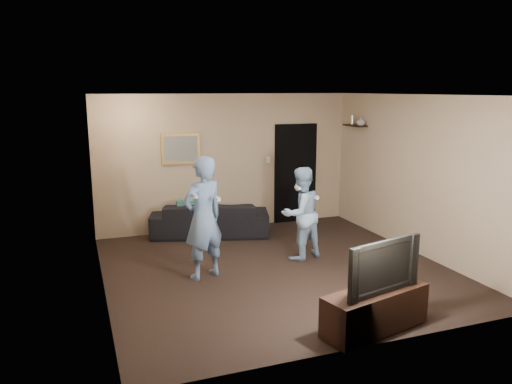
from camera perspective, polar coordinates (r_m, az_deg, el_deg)
name	(u,v)px	position (r m, az deg, el deg)	size (l,w,h in m)	color
ground	(275,269)	(7.69, 2.24, -8.74)	(5.00, 5.00, 0.00)	black
ceiling	(277,95)	(7.21, 2.40, 11.02)	(5.00, 5.00, 0.04)	silver
wall_back	(227,162)	(9.66, -3.37, 3.44)	(5.00, 0.04, 2.60)	tan
wall_front	(371,229)	(5.18, 12.98, -4.11)	(5.00, 0.04, 2.60)	tan
wall_left	(99,197)	(6.80, -17.54, -0.60)	(0.04, 5.00, 2.60)	tan
wall_right	(417,175)	(8.60, 17.91, 1.86)	(0.04, 5.00, 2.60)	tan
sofa	(210,218)	(9.35, -5.29, -3.03)	(2.16, 0.84, 0.63)	black
throw_pillow	(189,212)	(9.22, -7.69, -2.24)	(0.44, 0.14, 0.44)	#1C5545
painting_frame	(180,149)	(9.38, -8.63, 4.93)	(0.72, 0.05, 0.57)	olive
painting_canvas	(181,149)	(9.36, -8.60, 4.91)	(0.62, 0.01, 0.47)	slate
doorway	(295,173)	(10.19, 4.53, 2.15)	(0.90, 0.06, 2.00)	black
light_switch	(268,160)	(9.92, 1.39, 3.67)	(0.08, 0.02, 0.12)	silver
wall_shelf	(355,126)	(9.93, 11.23, 7.46)	(0.20, 0.60, 0.03)	black
shelf_vase	(361,121)	(9.74, 11.89, 7.93)	(0.16, 0.16, 0.16)	#ABABB0
shelf_figurine	(352,120)	(10.01, 10.95, 8.11)	(0.06, 0.06, 0.18)	#B7B7BC
tv_console	(375,310)	(5.91, 13.46, -12.97)	(1.31, 0.42, 0.47)	black
television	(377,265)	(5.71, 13.71, -8.06)	(1.05, 0.14, 0.60)	black
wii_player_left	(203,218)	(7.13, -6.05, -2.98)	(0.76, 0.63, 1.77)	#6686B1
wii_player_right	(301,213)	(7.97, 5.12, -2.44)	(0.85, 0.74, 1.49)	#99BCDF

